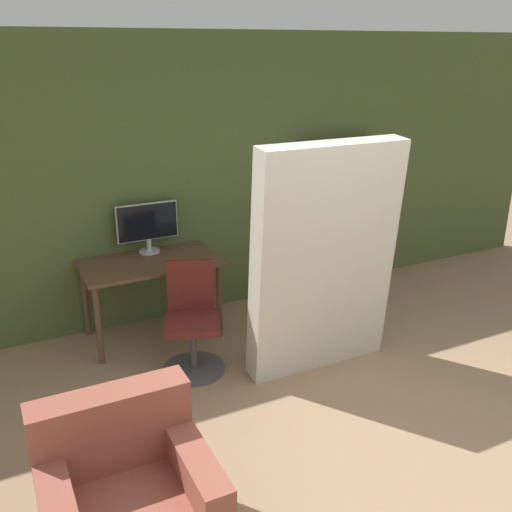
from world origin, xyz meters
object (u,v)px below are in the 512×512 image
Objects in this scene: monitor at (148,224)px; bookshelf at (327,219)px; office_chair at (193,328)px; mattress_near at (325,261)px; armchair at (128,503)px.

bookshelf reaches higher than monitor.
monitor is 1.97m from bookshelf.
office_chair is 0.55× the size of bookshelf.
monitor is 0.30× the size of mattress_near.
monitor reaches higher than armchair.
bookshelf is 1.67m from mattress_near.
armchair is (-0.96, -1.61, -0.05)m from office_chair.
armchair is (-1.93, -1.15, -0.64)m from mattress_near.
mattress_near is (0.97, -0.45, 0.59)m from office_chair.
bookshelf is 3.85m from armchair.
monitor is 0.67× the size of armchair.
bookshelf is at bearing -0.02° from monitor.
mattress_near is 2.34m from armchair.
mattress_near reaches higher than monitor.
monitor is 1.73m from mattress_near.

